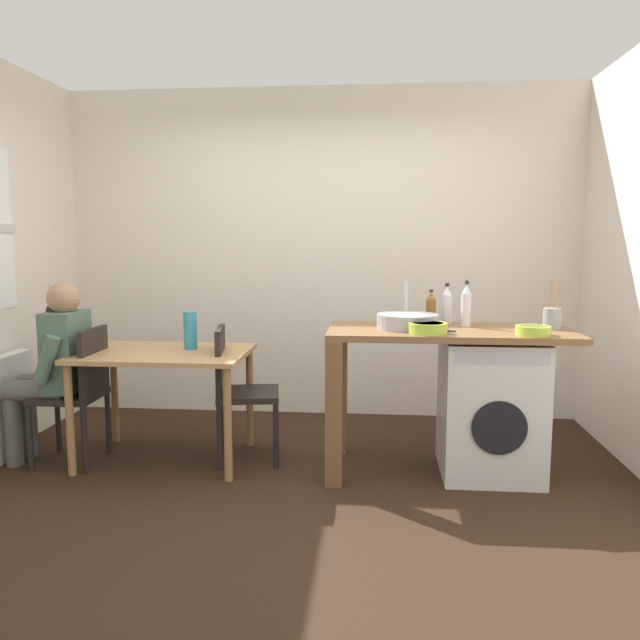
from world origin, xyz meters
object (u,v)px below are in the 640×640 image
chair_opposite (237,386)px  bottle_squat_brown (447,305)px  chair_person_seat (79,387)px  vase (190,330)px  dining_table (165,366)px  mixing_bowl (428,327)px  washing_machine (490,407)px  colander (533,330)px  bottle_tall_green (431,308)px  bottle_clear_small (466,306)px  utensil_crock (552,318)px  seated_person (54,363)px

chair_opposite → bottle_squat_brown: bottle_squat_brown is taller
chair_person_seat → vase: bearing=-74.8°
dining_table → mixing_bowl: mixing_bowl is taller
washing_machine → colander: (0.19, -0.22, 0.52)m
bottle_tall_green → vase: 1.61m
colander → vase: 2.18m
washing_machine → bottle_clear_small: (-0.15, 0.12, 0.62)m
mixing_bowl → utensil_crock: (0.78, 0.25, 0.03)m
colander → vase: size_ratio=0.79×
dining_table → chair_person_seat: 0.57m
colander → bottle_squat_brown: bearing=133.0°
seated_person → bottle_clear_small: bearing=-87.1°
chair_opposite → bottle_tall_green: size_ratio=3.98×
bottle_squat_brown → utensil_crock: 0.66m
vase → bottle_clear_small: bearing=-0.8°
bottle_tall_green → utensil_crock: size_ratio=0.76×
chair_opposite → washing_machine: bearing=77.5°
dining_table → bottle_squat_brown: size_ratio=4.11×
utensil_crock → dining_table: bearing=-180.0°
bottle_squat_brown → colander: bottle_squat_brown is taller
dining_table → bottle_clear_small: (1.96, 0.07, 0.41)m
dining_table → utensil_crock: size_ratio=3.67×
chair_opposite → utensil_crock: bearing=79.5°
bottle_tall_green → colander: 0.71m
mixing_bowl → colander: bearing=-1.9°
chair_person_seat → colander: size_ratio=4.50×
washing_machine → bottle_squat_brown: 0.71m
chair_opposite → utensil_crock: (2.00, -0.04, 0.48)m
bottle_tall_green → bottle_clear_small: bearing=-26.6°
chair_person_seat → seated_person: bearing=90.0°
seated_person → mixing_bowl: 2.42m
washing_machine → dining_table: bearing=178.6°
utensil_crock → colander: 0.33m
dining_table → mixing_bowl: bearing=-8.3°
dining_table → bottle_squat_brown: (1.85, 0.21, 0.40)m
chair_opposite → washing_machine: (1.63, -0.09, -0.08)m
washing_machine → bottle_tall_green: (-0.36, 0.23, 0.59)m
bottle_tall_green → utensil_crock: utensil_crock is taller
dining_table → chair_opposite: (0.48, 0.04, -0.14)m
washing_machine → bottle_clear_small: 0.65m
bottle_tall_green → washing_machine: bearing=-32.6°
dining_table → colander: colander is taller
dining_table → bottle_tall_green: bottle_tall_green is taller
utensil_crock → mixing_bowl: bearing=-162.3°
bottle_tall_green → dining_table: bearing=-174.1°
washing_machine → utensil_crock: size_ratio=2.87×
bottle_squat_brown → utensil_crock: (0.62, -0.20, -0.05)m
seated_person → vase: (0.86, 0.20, 0.20)m
chair_person_seat → bottle_tall_green: (2.29, 0.28, 0.51)m
dining_table → bottle_clear_small: 2.01m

